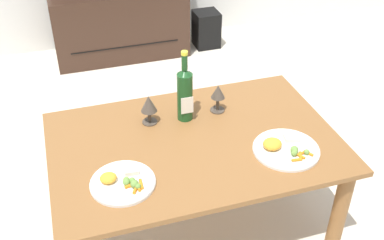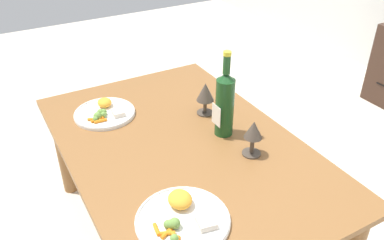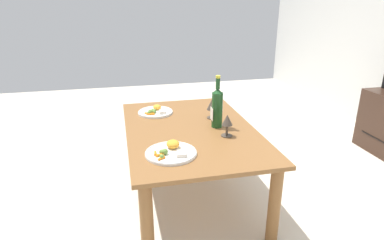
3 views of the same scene
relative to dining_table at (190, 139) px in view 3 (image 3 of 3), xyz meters
The scene contains 7 objects.
ground_plane 0.43m from the dining_table, ahead, with size 6.40×6.40×0.00m, color beige.
dining_table is the anchor object (origin of this frame).
wine_bottle 0.29m from the dining_table, 86.55° to the left, with size 0.07×0.07×0.35m.
goblet_left 0.31m from the dining_table, 128.78° to the left, with size 0.08×0.08×0.15m.
goblet_right 0.32m from the dining_table, 47.54° to the left, with size 0.07×0.07×0.14m.
dinner_plate_left 0.41m from the dining_table, 152.16° to the right, with size 0.26×0.26×0.05m.
dinner_plate_right 0.41m from the dining_table, 27.98° to the right, with size 0.29×0.29×0.06m.
Camera 3 is at (1.98, -0.44, 1.33)m, focal length 30.77 mm.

